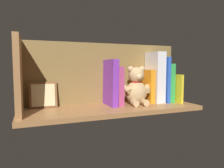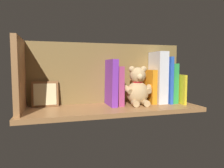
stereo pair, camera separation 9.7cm
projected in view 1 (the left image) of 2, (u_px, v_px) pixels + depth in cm
name	position (u px, v px, depth cm)	size (l,w,h in cm)	color
ground_plane	(112.00, 109.00, 106.51)	(90.94, 30.59, 2.20)	#9E6B3D
shelf_back_panel	(104.00, 73.00, 117.07)	(90.94, 1.50, 33.66)	olive
shelf_side_divider	(19.00, 75.00, 89.15)	(2.40, 24.59, 33.66)	#9E6B3D
book_0	(172.00, 88.00, 122.17)	(1.31, 18.97, 16.14)	yellow
book_1	(165.00, 83.00, 123.01)	(3.16, 14.36, 22.28)	green
book_2	(162.00, 80.00, 121.34)	(1.69, 15.20, 26.04)	blue
dictionary_thick_white	(155.00, 77.00, 120.19)	(5.59, 13.84, 28.94)	silver
book_3	(147.00, 86.00, 119.34)	(2.85, 12.97, 18.82)	orange
teddy_bear	(136.00, 88.00, 112.49)	(16.89, 14.19, 20.92)	tan
book_4	(117.00, 86.00, 111.79)	(3.13, 13.89, 20.76)	#B23F72
book_5	(110.00, 83.00, 109.60)	(3.18, 15.30, 24.36)	purple
picture_frame_leaning	(43.00, 95.00, 102.95)	(13.31, 3.56, 13.17)	brown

